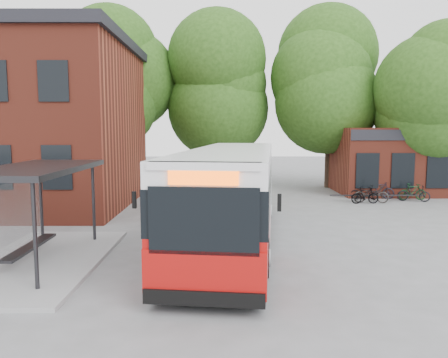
{
  "coord_description": "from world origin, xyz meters",
  "views": [
    {
      "loc": [
        0.84,
        -13.45,
        3.91
      ],
      "look_at": [
        0.89,
        3.36,
        2.0
      ],
      "focal_mm": 35.0,
      "sensor_mm": 36.0,
      "label": 1
    }
  ],
  "objects_px": {
    "bus_shelter": "(39,215)",
    "bicycle_7": "(412,192)",
    "bicycle_2": "(371,194)",
    "bicycle_4": "(364,192)",
    "city_bus": "(232,195)",
    "bicycle_3": "(379,190)",
    "bicycle_1": "(365,195)",
    "bicycle_6": "(414,193)"
  },
  "relations": [
    {
      "from": "bus_shelter",
      "to": "bicycle_7",
      "type": "relative_size",
      "value": 4.47
    },
    {
      "from": "bus_shelter",
      "to": "bicycle_2",
      "type": "xyz_separation_m",
      "value": [
        13.27,
        10.55,
        -0.97
      ]
    },
    {
      "from": "bus_shelter",
      "to": "bicycle_7",
      "type": "xyz_separation_m",
      "value": [
        15.87,
        11.44,
        -0.98
      ]
    },
    {
      "from": "bicycle_2",
      "to": "bicycle_4",
      "type": "relative_size",
      "value": 1.2
    },
    {
      "from": "city_bus",
      "to": "bicycle_4",
      "type": "height_order",
      "value": "city_bus"
    },
    {
      "from": "bus_shelter",
      "to": "bicycle_3",
      "type": "distance_m",
      "value": 18.57
    },
    {
      "from": "bicycle_3",
      "to": "bicycle_4",
      "type": "distance_m",
      "value": 0.89
    },
    {
      "from": "bus_shelter",
      "to": "city_bus",
      "type": "xyz_separation_m",
      "value": [
        5.68,
        2.6,
        0.18
      ]
    },
    {
      "from": "bus_shelter",
      "to": "bicycle_1",
      "type": "xyz_separation_m",
      "value": [
        12.87,
        10.31,
        -1.0
      ]
    },
    {
      "from": "bicycle_1",
      "to": "bicycle_3",
      "type": "relative_size",
      "value": 0.9
    },
    {
      "from": "bicycle_3",
      "to": "bicycle_6",
      "type": "relative_size",
      "value": 0.99
    },
    {
      "from": "bicycle_4",
      "to": "bicycle_6",
      "type": "bearing_deg",
      "value": -88.5
    },
    {
      "from": "bicycle_6",
      "to": "bicycle_7",
      "type": "height_order",
      "value": "bicycle_7"
    },
    {
      "from": "bicycle_2",
      "to": "bus_shelter",
      "type": "bearing_deg",
      "value": 136.24
    },
    {
      "from": "bicycle_3",
      "to": "bicycle_4",
      "type": "bearing_deg",
      "value": 113.92
    },
    {
      "from": "bicycle_6",
      "to": "city_bus",
      "type": "bearing_deg",
      "value": 148.47
    },
    {
      "from": "bicycle_2",
      "to": "bicycle_7",
      "type": "relative_size",
      "value": 1.17
    },
    {
      "from": "bicycle_3",
      "to": "bicycle_4",
      "type": "xyz_separation_m",
      "value": [
        -0.87,
        -0.14,
        -0.1
      ]
    },
    {
      "from": "bicycle_3",
      "to": "city_bus",
      "type": "bearing_deg",
      "value": 152.45
    },
    {
      "from": "bicycle_6",
      "to": "bicycle_1",
      "type": "bearing_deg",
      "value": 123.12
    },
    {
      "from": "bus_shelter",
      "to": "bicycle_2",
      "type": "height_order",
      "value": "bus_shelter"
    },
    {
      "from": "bus_shelter",
      "to": "bicycle_6",
      "type": "bearing_deg",
      "value": 35.06
    },
    {
      "from": "bicycle_6",
      "to": "bicycle_7",
      "type": "bearing_deg",
      "value": 4.6
    },
    {
      "from": "bus_shelter",
      "to": "bicycle_2",
      "type": "relative_size",
      "value": 3.83
    },
    {
      "from": "bicycle_2",
      "to": "bicycle_4",
      "type": "height_order",
      "value": "bicycle_2"
    },
    {
      "from": "bicycle_1",
      "to": "bicycle_3",
      "type": "height_order",
      "value": "bicycle_3"
    },
    {
      "from": "bicycle_1",
      "to": "bicycle_2",
      "type": "bearing_deg",
      "value": -63.22
    },
    {
      "from": "city_bus",
      "to": "bicycle_4",
      "type": "relative_size",
      "value": 8.43
    },
    {
      "from": "bicycle_2",
      "to": "bicycle_6",
      "type": "bearing_deg",
      "value": -70.5
    },
    {
      "from": "bicycle_2",
      "to": "bicycle_3",
      "type": "xyz_separation_m",
      "value": [
        0.92,
        1.4,
        0.02
      ]
    },
    {
      "from": "bicycle_3",
      "to": "bicycle_7",
      "type": "distance_m",
      "value": 1.76
    },
    {
      "from": "bicycle_7",
      "to": "bicycle_4",
      "type": "bearing_deg",
      "value": 78.5
    },
    {
      "from": "bicycle_7",
      "to": "bicycle_3",
      "type": "bearing_deg",
      "value": 69.92
    },
    {
      "from": "city_bus",
      "to": "bicycle_6",
      "type": "height_order",
      "value": "city_bus"
    },
    {
      "from": "bicycle_6",
      "to": "bicycle_2",
      "type": "bearing_deg",
      "value": 120.22
    },
    {
      "from": "bicycle_2",
      "to": "bicycle_6",
      "type": "xyz_separation_m",
      "value": [
        2.51,
        0.52,
        -0.04
      ]
    },
    {
      "from": "city_bus",
      "to": "bicycle_2",
      "type": "height_order",
      "value": "city_bus"
    },
    {
      "from": "bicycle_3",
      "to": "bicycle_4",
      "type": "height_order",
      "value": "bicycle_3"
    },
    {
      "from": "city_bus",
      "to": "bicycle_3",
      "type": "relative_size",
      "value": 7.71
    },
    {
      "from": "bicycle_2",
      "to": "bicycle_7",
      "type": "distance_m",
      "value": 2.75
    },
    {
      "from": "bicycle_2",
      "to": "bicycle_6",
      "type": "distance_m",
      "value": 2.56
    },
    {
      "from": "bicycle_4",
      "to": "bicycle_7",
      "type": "distance_m",
      "value": 2.58
    }
  ]
}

